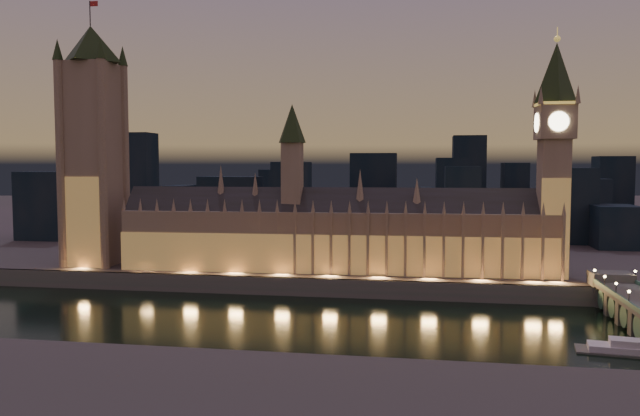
# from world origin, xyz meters

# --- Properties ---
(ground_plane) EXTENTS (2000.00, 2000.00, 0.00)m
(ground_plane) POSITION_xyz_m (0.00, 0.00, 0.00)
(ground_plane) COLOR black
(ground_plane) RESTS_ON ground
(north_bank) EXTENTS (2000.00, 960.00, 8.00)m
(north_bank) POSITION_xyz_m (0.00, 520.00, 4.00)
(north_bank) COLOR #3A3C2F
(north_bank) RESTS_ON ground
(embankment_wall) EXTENTS (2000.00, 2.50, 8.00)m
(embankment_wall) POSITION_xyz_m (0.00, 41.00, 4.00)
(embankment_wall) COLOR #49564A
(embankment_wall) RESTS_ON ground
(palace_of_westminster) EXTENTS (202.00, 27.05, 78.00)m
(palace_of_westminster) POSITION_xyz_m (9.72, 61.75, 26.37)
(palace_of_westminster) COLOR #8B6F54
(palace_of_westminster) RESTS_ON north_bank
(victoria_tower) EXTENTS (31.68, 31.68, 129.51)m
(victoria_tower) POSITION_xyz_m (-110.00, 61.93, 72.42)
(victoria_tower) COLOR #8B6F54
(victoria_tower) RESTS_ON north_bank
(elizabeth_tower) EXTENTS (18.00, 18.00, 109.16)m
(elizabeth_tower) POSITION_xyz_m (108.00, 61.92, 68.87)
(elizabeth_tower) COLOR #8B6F54
(elizabeth_tower) RESTS_ON north_bank
(city_backdrop) EXTENTS (482.27, 215.63, 78.00)m
(city_backdrop) POSITION_xyz_m (32.77, 245.43, 30.97)
(city_backdrop) COLOR black
(city_backdrop) RESTS_ON north_bank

